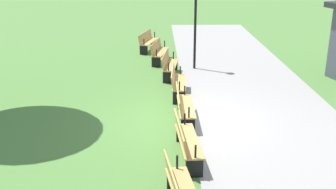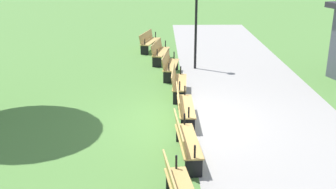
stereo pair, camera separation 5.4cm
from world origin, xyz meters
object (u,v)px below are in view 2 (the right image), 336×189
at_px(bench_4, 183,105).
at_px(lamp_post, 196,4).
at_px(bench_0, 149,41).
at_px(bench_2, 169,64).
at_px(bench_1, 159,51).
at_px(bench_3, 178,81).
at_px(bench_5, 185,139).

distance_m(bench_4, lamp_post, 5.95).
height_order(bench_0, bench_4, same).
relative_size(bench_2, lamp_post, 0.52).
xyz_separation_m(bench_1, bench_2, (2.18, 0.38, 0.00)).
bearing_deg(bench_3, bench_2, -170.16).
distance_m(bench_3, bench_4, 2.22).
bearing_deg(lamp_post, bench_1, -127.03).
bearing_deg(bench_4, bench_5, -1.96).
xyz_separation_m(bench_0, bench_4, (8.75, 1.21, 0.00)).
relative_size(bench_0, lamp_post, 0.52).
distance_m(bench_3, lamp_post, 4.02).
height_order(bench_1, lamp_post, lamp_post).
distance_m(bench_0, bench_2, 4.43).
xyz_separation_m(bench_3, bench_4, (2.21, 0.08, 0.00)).
bearing_deg(bench_3, bench_1, -168.19).
relative_size(bench_2, bench_3, 1.01).
relative_size(bench_3, bench_5, 1.00).
bearing_deg(bench_5, bench_2, 178.02).
xyz_separation_m(bench_1, bench_4, (6.60, 0.68, 0.00)).
xyz_separation_m(bench_2, bench_3, (2.20, 0.23, 0.00)).
distance_m(bench_2, bench_3, 2.22).
relative_size(bench_0, bench_3, 1.02).
distance_m(bench_1, bench_4, 6.64).
bearing_deg(bench_0, bench_1, 29.54).
relative_size(bench_1, bench_3, 1.02).
bearing_deg(bench_1, bench_4, 17.73).
bearing_deg(bench_0, bench_3, 25.61).
height_order(bench_2, bench_4, same).
bearing_deg(bench_5, bench_4, 174.09).
xyz_separation_m(bench_2, bench_4, (4.42, 0.30, 0.00)).
height_order(bench_1, bench_2, same).
bearing_deg(bench_3, bench_4, 5.91).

